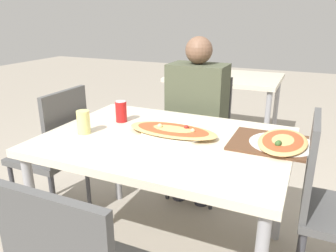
{
  "coord_description": "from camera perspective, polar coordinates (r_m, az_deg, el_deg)",
  "views": [
    {
      "loc": [
        0.66,
        -1.44,
        1.34
      ],
      "look_at": [
        0.01,
        0.02,
        0.78
      ],
      "focal_mm": 35.0,
      "sensor_mm": 36.0,
      "label": 1
    }
  ],
  "objects": [
    {
      "name": "pizza_second",
      "position": [
        1.68,
        19.32,
        -2.74
      ],
      "size": [
        0.32,
        0.39,
        0.05
      ],
      "color": "white",
      "rests_on": "dining_table"
    },
    {
      "name": "person_seated",
      "position": [
        2.32,
        4.99,
        3.07
      ],
      "size": [
        0.39,
        0.28,
        1.19
      ],
      "rotation": [
        0.0,
        0.0,
        3.14
      ],
      "color": "#2D2D38",
      "rests_on": "ground_plane"
    },
    {
      "name": "drink_glass",
      "position": [
        1.8,
        -14.5,
        0.66
      ],
      "size": [
        0.07,
        0.07,
        0.13
      ],
      "color": "#E0DB7F",
      "rests_on": "dining_table"
    },
    {
      "name": "dining_table",
      "position": [
        1.72,
        -0.44,
        -4.15
      ],
      "size": [
        1.25,
        0.9,
        0.72
      ],
      "color": "beige",
      "rests_on": "ground_plane"
    },
    {
      "name": "chair_far_seated",
      "position": [
        2.48,
        5.75,
        -0.65
      ],
      "size": [
        0.4,
        0.4,
        0.89
      ],
      "rotation": [
        0.0,
        0.0,
        3.14
      ],
      "color": "#4C4C4C",
      "rests_on": "ground_plane"
    },
    {
      "name": "soda_can",
      "position": [
        1.95,
        -8.16,
        2.53
      ],
      "size": [
        0.07,
        0.07,
        0.12
      ],
      "color": "red",
      "rests_on": "dining_table"
    },
    {
      "name": "chair_side_right",
      "position": [
        1.76,
        26.57,
        -11.56
      ],
      "size": [
        0.4,
        0.4,
        0.89
      ],
      "rotation": [
        0.0,
        0.0,
        -1.57
      ],
      "color": "#4C4C4C",
      "rests_on": "ground_plane"
    },
    {
      "name": "background_table",
      "position": [
        3.49,
        9.26,
        7.84
      ],
      "size": [
        1.1,
        0.8,
        0.84
      ],
      "color": "beige",
      "rests_on": "ground_plane"
    },
    {
      "name": "chair_side_left",
      "position": [
        2.26,
        -19.01,
        -3.71
      ],
      "size": [
        0.4,
        0.4,
        0.89
      ],
      "rotation": [
        0.0,
        0.0,
        1.57
      ],
      "color": "#4C4C4C",
      "rests_on": "ground_plane"
    },
    {
      "name": "pizza_main",
      "position": [
        1.74,
        0.76,
        -0.91
      ],
      "size": [
        0.5,
        0.33,
        0.05
      ],
      "color": "white",
      "rests_on": "dining_table"
    },
    {
      "name": "ground_plane",
      "position": [
        2.07,
        -0.39,
        -21.05
      ],
      "size": [
        14.0,
        14.0,
        0.0
      ],
      "primitive_type": "plane",
      "color": "#9E9384"
    },
    {
      "name": "serving_tray",
      "position": [
        1.69,
        17.08,
        -2.81
      ],
      "size": [
        0.36,
        0.33,
        0.01
      ],
      "color": "brown",
      "rests_on": "dining_table"
    }
  ]
}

